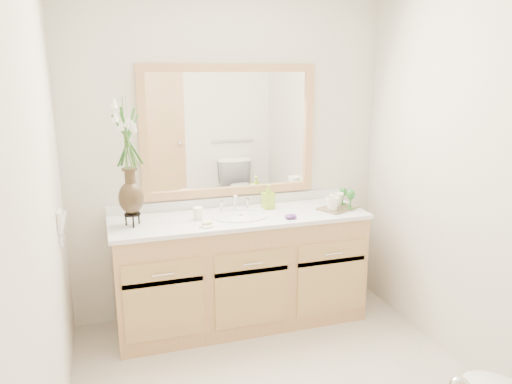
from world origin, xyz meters
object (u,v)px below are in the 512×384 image
object	(u,v)px
tumbler	(198,214)
tray	(338,208)
soap_bottle	(268,198)
flower_vase	(128,144)

from	to	relation	value
tumbler	tray	bearing A→B (deg)	-2.67
tumbler	soap_bottle	world-z (taller)	soap_bottle
flower_vase	tumbler	size ratio (longest dim) A/B	9.24
flower_vase	soap_bottle	size ratio (longest dim) A/B	4.90
soap_bottle	tray	size ratio (longest dim) A/B	0.59
tumbler	tray	distance (m)	1.05
flower_vase	tumbler	distance (m)	0.68
soap_bottle	tray	world-z (taller)	soap_bottle
soap_bottle	tray	bearing A→B (deg)	-24.76
tray	tumbler	bearing A→B (deg)	152.45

